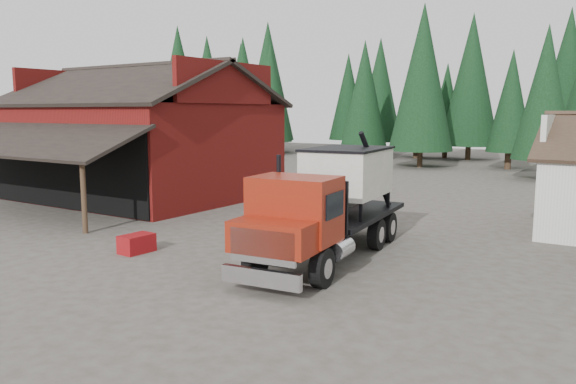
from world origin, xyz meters
The scene contains 8 objects.
ground centered at (0.00, 0.00, 0.00)m, with size 120.00×120.00×0.00m, color #423C34.
red_barn centered at (-11.00, 9.90, 2.69)m, with size 12.80×13.63×7.18m.
conifer_backdrop centered at (0.00, 42.00, 0.00)m, with size 76.00×16.00×16.00m, color black, non-canonical shape.
near_pine_a centered at (-22.00, 28.00, 6.39)m, with size 4.40×4.40×11.40m.
near_pine_b centered at (6.00, 30.00, 5.89)m, with size 3.96×3.96×10.40m.
near_pine_d centered at (-4.00, 34.00, 7.39)m, with size 5.28×5.28×13.40m.
feed_truck centered at (4.00, 4.03, 1.86)m, with size 3.33×9.00×3.97m.
equip_box centered at (-1.66, 1.13, 0.30)m, with size 0.70×1.10×0.60m, color maroon.
Camera 1 is at (12.44, -11.26, 4.62)m, focal length 35.00 mm.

